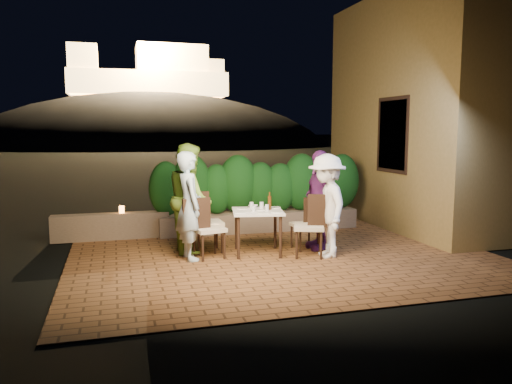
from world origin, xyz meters
name	(u,v)px	position (x,y,z in m)	size (l,w,h in m)	color
ground	(287,259)	(0.00, 0.00, -0.02)	(400.00, 400.00, 0.00)	black
terrace_floor	(278,255)	(0.00, 0.50, -0.07)	(7.00, 6.00, 0.15)	brown
building_wall	(414,111)	(3.60, 2.00, 2.50)	(1.60, 5.00, 5.00)	olive
window_pane	(394,135)	(2.82, 1.50, 2.00)	(0.08, 1.00, 1.40)	black
window_frame	(393,135)	(2.81, 1.50, 2.00)	(0.06, 1.15, 1.55)	black
planter	(260,221)	(0.20, 2.30, 0.20)	(4.20, 0.55, 0.40)	brown
hedge	(260,186)	(0.20, 2.30, 0.95)	(4.00, 0.70, 1.10)	#113F12
parapet	(111,226)	(-2.80, 2.30, 0.25)	(2.20, 0.30, 0.50)	brown
hill	(151,176)	(2.00, 60.00, -4.00)	(52.00, 40.00, 22.00)	black
fortress	(148,65)	(2.00, 60.00, 10.50)	(26.00, 8.00, 8.00)	#FFCC7A
dining_table	(258,232)	(-0.39, 0.43, 0.38)	(0.84, 0.84, 0.75)	white
plate_nw	(241,212)	(-0.73, 0.26, 0.76)	(0.20, 0.20, 0.01)	white
plate_sw	(242,208)	(-0.59, 0.68, 0.76)	(0.23, 0.23, 0.01)	white
plate_ne	(276,212)	(-0.14, 0.15, 0.76)	(0.24, 0.24, 0.01)	white
plate_se	(275,208)	(-0.03, 0.59, 0.76)	(0.22, 0.22, 0.01)	white
plate_centre	(259,210)	(-0.37, 0.44, 0.76)	(0.24, 0.24, 0.01)	white
plate_front	(264,213)	(-0.37, 0.12, 0.76)	(0.24, 0.24, 0.01)	white
glass_nw	(254,209)	(-0.50, 0.29, 0.80)	(0.06, 0.06, 0.10)	silver
glass_sw	(252,205)	(-0.44, 0.63, 0.81)	(0.07, 0.07, 0.12)	silver
glass_ne	(267,208)	(-0.25, 0.34, 0.80)	(0.06, 0.06, 0.11)	silver
glass_se	(262,205)	(-0.28, 0.56, 0.81)	(0.07, 0.07, 0.12)	silver
beer_bottle	(270,201)	(-0.18, 0.42, 0.90)	(0.06, 0.06, 0.31)	#48250C
bowl	(253,206)	(-0.37, 0.76, 0.77)	(0.17, 0.17, 0.04)	white
chair_left_front	(209,228)	(-1.24, 0.37, 0.51)	(0.47, 0.47, 1.01)	black
chair_left_back	(208,222)	(-1.18, 0.80, 0.53)	(0.49, 0.49, 1.06)	black
chair_right_front	(309,225)	(0.38, 0.01, 0.52)	(0.49, 0.49, 1.05)	black
chair_right_back	(305,223)	(0.50, 0.50, 0.46)	(0.43, 0.43, 0.92)	black
diner_blue	(189,206)	(-1.56, 0.38, 0.88)	(0.64, 0.42, 1.77)	silver
diner_green	(190,198)	(-1.46, 0.92, 0.94)	(0.91, 0.71, 1.88)	#86B839
diner_white	(327,206)	(0.66, -0.08, 0.86)	(1.11, 0.64, 1.72)	white
diner_purple	(319,200)	(0.76, 0.47, 0.88)	(1.03, 0.43, 1.75)	#64236B
parapet_lamp	(122,209)	(-2.59, 2.30, 0.57)	(0.10, 0.10, 0.14)	orange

